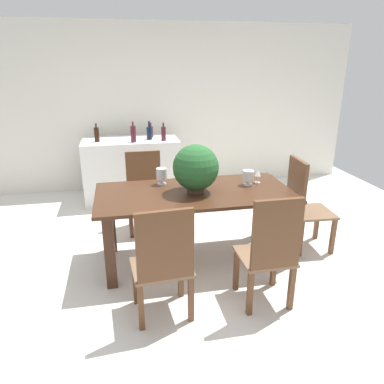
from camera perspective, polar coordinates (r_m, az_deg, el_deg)
name	(u,v)px	position (r m, az deg, el deg)	size (l,w,h in m)	color
ground_plane	(195,259)	(4.00, 0.42, -10.42)	(7.04, 7.04, 0.00)	silver
back_wall	(162,108)	(6.06, -4.72, 13.02)	(6.40, 0.10, 2.60)	silver
dining_table	(195,204)	(3.73, 0.40, -1.87)	(1.98, 0.95, 0.77)	#422616
chair_near_left	(164,260)	(2.88, -4.49, -10.68)	(0.51, 0.45, 1.01)	brown
chair_near_right	(270,249)	(3.09, 12.24, -8.79)	(0.44, 0.44, 1.03)	brown
chair_foot_end	(303,202)	(4.17, 17.05, -1.45)	(0.47, 0.48, 1.04)	brown
chair_far_left	(145,187)	(4.57, -7.48, 0.75)	(0.47, 0.44, 0.97)	brown
flower_centerpiece	(196,168)	(3.59, 0.59, 3.78)	(0.46, 0.46, 0.49)	#4C3828
crystal_vase_left	(162,175)	(3.88, -4.81, 2.75)	(0.11, 0.11, 0.18)	silver
crystal_vase_center_near	(248,176)	(3.89, 8.83, 2.50)	(0.12, 0.12, 0.16)	silver
wine_glass	(258,174)	(3.98, 10.30, 2.84)	(0.07, 0.07, 0.14)	silver
kitchen_counter	(132,170)	(5.58, -9.42, 3.46)	(1.40, 0.67, 0.93)	silver
wine_bottle_amber	(151,131)	(5.59, -6.50, 9.44)	(0.07, 0.07, 0.22)	#511E28
wine_bottle_tall	(97,134)	(5.40, -14.75, 8.75)	(0.07, 0.07, 0.26)	black
wine_bottle_dark	(149,133)	(5.43, -6.73, 9.24)	(0.08, 0.08, 0.27)	#0F1E38
wine_bottle_green	(164,133)	(5.32, -4.50, 9.16)	(0.07, 0.07, 0.26)	#511E28
wine_bottle_clear	(133,134)	(5.27, -9.21, 9.02)	(0.08, 0.08, 0.29)	#511E28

